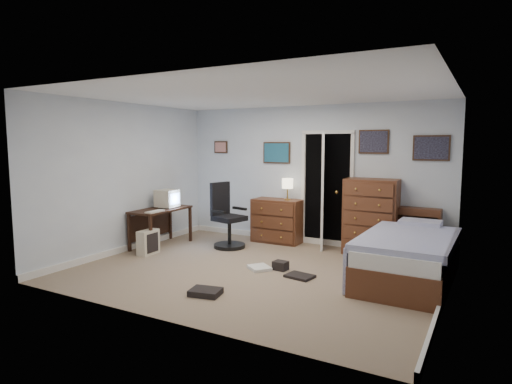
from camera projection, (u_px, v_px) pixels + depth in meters
floor at (256, 271)px, 6.16m from camera, size 5.00×4.00×0.02m
computer_desk at (157, 217)px, 7.62m from camera, size 0.58×1.19×0.67m
crt_monitor at (167, 198)px, 7.66m from camera, size 0.36×0.33×0.32m
keyboard at (155, 212)px, 7.17m from camera, size 0.15×0.36×0.02m
pc_tower at (148, 242)px, 7.04m from camera, size 0.20×0.38×0.40m
office_chair at (227, 222)px, 7.52m from camera, size 0.67×0.67×1.14m
media_stack at (213, 211)px, 9.22m from camera, size 0.15×0.15×0.74m
low_dresser at (277, 221)px, 7.91m from camera, size 0.91×0.46×0.80m
table_lamp at (288, 184)px, 7.74m from camera, size 0.20×0.20×0.39m
doorway at (332, 188)px, 7.86m from camera, size 0.96×1.12×2.05m
tall_dresser at (371, 217)px, 7.04m from camera, size 0.86×0.53×1.25m
headboard_bookcase at (411, 231)px, 6.86m from camera, size 0.90×0.26×0.80m
bed at (408, 256)px, 5.68m from camera, size 1.17×2.13×0.69m
wall_posters at (340, 148)px, 7.41m from camera, size 4.38×0.04×0.60m
floor_clutter at (254, 277)px, 5.73m from camera, size 1.14×1.63×0.13m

